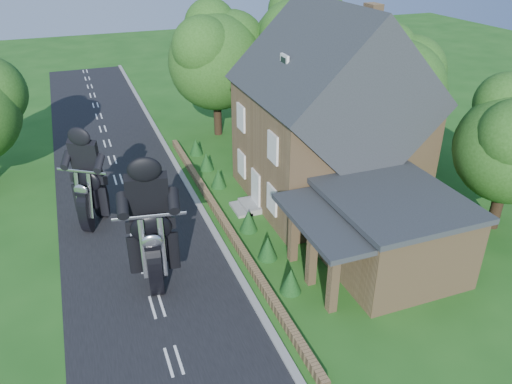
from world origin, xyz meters
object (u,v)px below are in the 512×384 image
object	(u,v)px
garden_wall	(223,221)
house	(329,121)
motorcycle_lead	(156,266)
motorcycle_follow	(94,211)
annex	(387,231)

from	to	relation	value
garden_wall	house	world-z (taller)	house
house	garden_wall	bearing A→B (deg)	-170.83
garden_wall	house	size ratio (longest dim) A/B	2.15
motorcycle_lead	motorcycle_follow	bearing A→B (deg)	-61.85
garden_wall	motorcycle_follow	distance (m)	6.39
motorcycle_lead	motorcycle_follow	distance (m)	6.07
garden_wall	motorcycle_follow	bearing A→B (deg)	159.45
garden_wall	house	distance (m)	7.52
motorcycle_follow	house	bearing A→B (deg)	-152.19
house	annex	world-z (taller)	house
house	motorcycle_lead	xyz separation A→B (m)	(-10.18, -4.51, -3.47)
house	annex	distance (m)	7.30
house	annex	size ratio (longest dim) A/B	1.45
annex	motorcycle_follow	xyz separation A→B (m)	(-11.53, 8.03, -0.98)
garden_wall	motorcycle_follow	size ratio (longest dim) A/B	13.06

